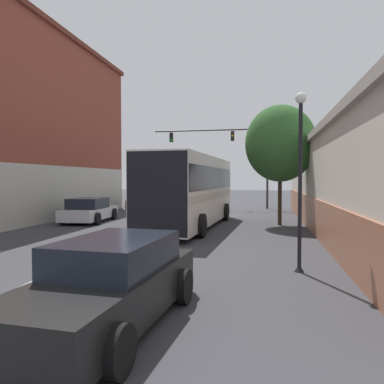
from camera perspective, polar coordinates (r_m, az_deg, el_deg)
name	(u,v)px	position (r m, az deg, el deg)	size (l,w,h in m)	color
lane_center_line	(161,225)	(19.72, -4.79, -5.08)	(0.14, 44.76, 0.01)	silver
bus	(191,188)	(18.93, -0.09, 0.62)	(3.16, 10.75, 3.53)	silver
hatchback_foreground	(111,284)	(6.49, -12.24, -13.59)	(2.16, 4.66, 1.43)	black
parked_car_left_near	(89,210)	(22.03, -15.38, -2.72)	(2.41, 4.63, 1.36)	silver
parked_car_left_mid	(142,201)	(30.45, -7.66, -1.33)	(2.27, 4.20, 1.45)	slate
traffic_signal_gantry	(232,148)	(31.42, 6.18, 6.67)	(9.62, 0.36, 6.83)	#333338
street_lamp	(300,175)	(10.09, 16.15, 2.49)	(0.29, 0.29, 4.66)	black
street_tree_near	(280,144)	(20.32, 13.30, 7.21)	(3.66, 3.30, 6.32)	#3D2D1E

